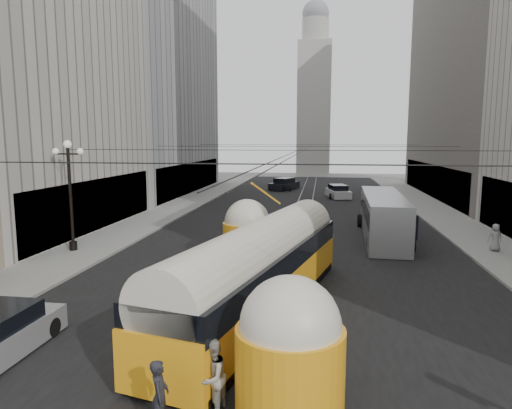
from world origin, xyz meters
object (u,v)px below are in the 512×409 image
(streetcar, at_px, (260,269))
(pedestrian_sidewalk_right, at_px, (495,237))
(city_bus, at_px, (383,215))
(pedestrian_crossing_a, at_px, (160,397))
(pedestrian_crossing_b, at_px, (212,377))

(streetcar, bearing_deg, pedestrian_sidewalk_right, 42.00)
(city_bus, distance_m, pedestrian_crossing_a, 23.12)
(city_bus, xyz_separation_m, pedestrian_sidewalk_right, (5.94, -3.32, -0.66))
(pedestrian_crossing_b, bearing_deg, pedestrian_sidewalk_right, 154.25)
(city_bus, height_order, pedestrian_sidewalk_right, city_bus)
(streetcar, distance_m, city_bus, 15.68)
(streetcar, height_order, pedestrian_sidewalk_right, streetcar)
(pedestrian_sidewalk_right, bearing_deg, streetcar, 39.03)
(pedestrian_sidewalk_right, bearing_deg, pedestrian_crossing_b, 51.62)
(pedestrian_crossing_b, bearing_deg, city_bus, 172.19)
(streetcar, bearing_deg, pedestrian_crossing_b, -92.36)
(city_bus, bearing_deg, streetcar, -113.76)
(pedestrian_crossing_a, distance_m, pedestrian_sidewalk_right, 22.91)
(pedestrian_sidewalk_right, bearing_deg, city_bus, -32.18)
(pedestrian_crossing_a, xyz_separation_m, pedestrian_crossing_b, (0.98, 0.89, 0.06))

